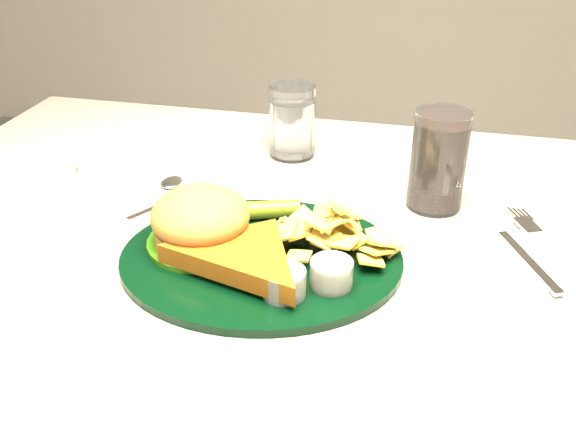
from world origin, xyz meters
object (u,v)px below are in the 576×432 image
water_glass (292,121)px  fork_napkin (528,257)px  dinner_plate (261,235)px  cola_glass (438,161)px  table (293,427)px

water_glass → fork_napkin: 0.43m
dinner_plate → water_glass: (-0.04, 0.32, 0.02)m
cola_glass → water_glass: bearing=151.5°
water_glass → fork_napkin: size_ratio=0.66×
table → cola_glass: bearing=30.2°
dinner_plate → fork_napkin: dinner_plate is taller
fork_napkin → dinner_plate: bearing=169.6°
table → cola_glass: 0.49m
fork_napkin → water_glass: bearing=121.0°
dinner_plate → water_glass: water_glass is taller
table → dinner_plate: dinner_plate is taller
table → dinner_plate: size_ratio=3.53×
dinner_plate → fork_napkin: size_ratio=1.92×
fork_napkin → table: bearing=153.1°
water_glass → fork_napkin: bearing=-34.9°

